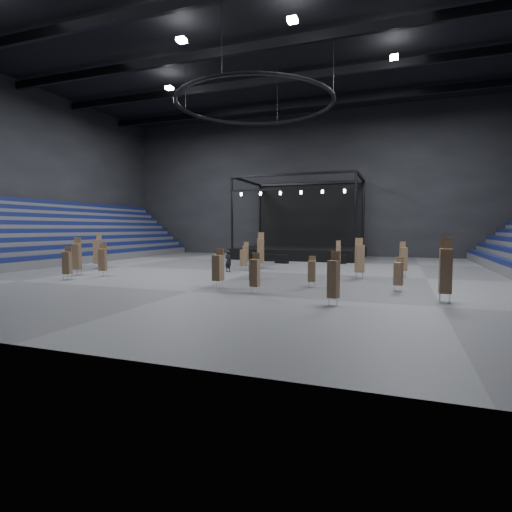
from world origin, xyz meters
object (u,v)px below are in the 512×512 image
(chair_stack_11, at_px, (218,267))
(chair_stack_14, at_px, (360,258))
(flight_case_right, at_px, (339,259))
(chair_stack_6, at_px, (243,257))
(chair_stack_1, at_px, (67,262))
(chair_stack_10, at_px, (255,272))
(crew_member, at_px, (254,266))
(chair_stack_2, at_px, (334,278))
(chair_stack_7, at_px, (398,273))
(chair_stack_12, at_px, (261,250))
(man_center, at_px, (228,261))
(stage, at_px, (302,245))
(chair_stack_3, at_px, (312,271))
(chair_stack_9, at_px, (246,253))
(flight_case_mid, at_px, (282,259))
(chair_stack_13, at_px, (446,270))
(chair_stack_8, at_px, (77,256))
(chair_stack_0, at_px, (103,259))
(chair_stack_15, at_px, (98,251))
(flight_case_left, at_px, (269,257))
(chair_stack_4, at_px, (338,253))
(chair_stack_5, at_px, (403,258))

(chair_stack_11, height_order, chair_stack_14, chair_stack_14)
(flight_case_right, xyz_separation_m, chair_stack_6, (-6.60, -8.60, 0.61))
(chair_stack_1, distance_m, chair_stack_10, 13.74)
(chair_stack_10, distance_m, crew_member, 5.95)
(chair_stack_2, xyz_separation_m, chair_stack_10, (-4.43, 2.01, -0.11))
(chair_stack_1, distance_m, chair_stack_7, 20.95)
(chair_stack_12, distance_m, man_center, 4.04)
(stage, xyz_separation_m, chair_stack_6, (-1.32, -15.31, -0.40))
(chair_stack_3, height_order, chair_stack_9, chair_stack_9)
(chair_stack_14, bearing_deg, man_center, 153.77)
(chair_stack_2, bearing_deg, chair_stack_12, 135.47)
(chair_stack_2, distance_m, chair_stack_12, 17.07)
(flight_case_mid, distance_m, man_center, 9.03)
(stage, distance_m, chair_stack_7, 25.18)
(chair_stack_1, height_order, chair_stack_12, chair_stack_12)
(crew_member, bearing_deg, stage, 14.26)
(chair_stack_12, xyz_separation_m, chair_stack_13, (13.27, -12.24, -0.03))
(chair_stack_14, bearing_deg, chair_stack_10, -140.56)
(crew_member, bearing_deg, chair_stack_8, 110.33)
(flight_case_mid, bearing_deg, man_center, -101.76)
(stage, relative_size, man_center, 8.11)
(flight_case_mid, distance_m, chair_stack_2, 21.51)
(chair_stack_7, relative_size, chair_stack_8, 0.68)
(flight_case_mid, bearing_deg, chair_stack_7, -53.53)
(flight_case_right, bearing_deg, chair_stack_6, -127.51)
(chair_stack_1, height_order, chair_stack_9, chair_stack_1)
(chair_stack_1, height_order, chair_stack_6, chair_stack_1)
(chair_stack_0, height_order, crew_member, chair_stack_0)
(chair_stack_3, relative_size, chair_stack_8, 0.66)
(stage, relative_size, crew_member, 7.75)
(stage, relative_size, chair_stack_3, 7.66)
(chair_stack_6, height_order, chair_stack_11, chair_stack_11)
(chair_stack_15, bearing_deg, chair_stack_7, -12.14)
(flight_case_left, bearing_deg, crew_member, -76.16)
(flight_case_mid, xyz_separation_m, chair_stack_11, (1.05, -16.82, 0.78))
(chair_stack_1, distance_m, chair_stack_4, 22.76)
(chair_stack_0, bearing_deg, chair_stack_4, 25.42)
(chair_stack_4, relative_size, chair_stack_8, 0.83)
(flight_case_left, xyz_separation_m, chair_stack_12, (1.54, -7.19, 1.17))
(flight_case_mid, distance_m, chair_stack_10, 18.28)
(chair_stack_12, xyz_separation_m, man_center, (-1.43, -3.71, -0.70))
(flight_case_left, xyz_separation_m, flight_case_right, (7.35, -0.62, 0.06))
(chair_stack_2, bearing_deg, chair_stack_1, -174.02)
(chair_stack_8, relative_size, crew_member, 1.53)
(chair_stack_9, height_order, chair_stack_10, chair_stack_9)
(flight_case_left, height_order, chair_stack_3, chair_stack_3)
(chair_stack_11, relative_size, chair_stack_14, 0.81)
(chair_stack_2, xyz_separation_m, chair_stack_14, (0.19, 10.13, 0.19))
(flight_case_mid, distance_m, chair_stack_7, 18.20)
(man_center, bearing_deg, chair_stack_5, -150.45)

